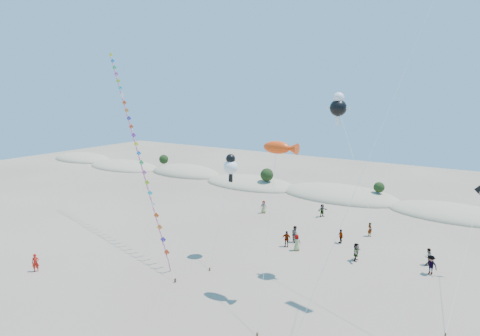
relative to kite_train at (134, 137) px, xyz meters
name	(u,v)px	position (x,y,z in m)	size (l,w,h in m)	color
dune_ridge	(345,197)	(15.51, 28.63, -11.20)	(145.30, 11.49, 5.57)	gray
kite_train	(134,137)	(0.00, 0.00, 0.00)	(22.53, 13.40, 21.77)	#3F2D1E
fish_kite	(280,148)	(20.25, -3.98, 0.81)	(3.07, 6.69, 12.66)	#3F2D1E
cartoon_kite_low	(231,166)	(12.58, 0.61, -2.05)	(1.39, 4.99, 10.41)	#3F2D1E
cartoon_kite_high	(338,106)	(22.62, 2.19, 3.85)	(9.73, 9.82, 16.36)	#3F2D1E
dark_kite	(473,221)	(33.36, 5.49, -5.45)	(1.50, 12.10, 8.45)	#3F2D1E
flyer_foreground	(36,263)	(-0.52, -12.32, -10.46)	(0.62, 0.41, 1.70)	#B4170E
beachgoers	(349,239)	(22.08, 9.17, -10.44)	(32.50, 13.62, 1.85)	slate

